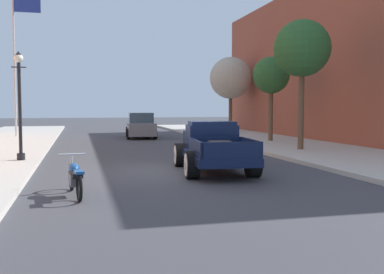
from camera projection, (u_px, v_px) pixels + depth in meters
ground_plane at (180, 171)px, 14.49m from camera, size 140.00×140.00×0.00m
sidewalk_right at (376, 162)px, 16.24m from camera, size 5.50×64.00×0.15m
hotrod_truck_navy at (212, 147)px, 14.53m from camera, size 2.49×5.05×1.58m
motorcycle_parked at (75, 177)px, 10.36m from camera, size 0.62×2.11×0.93m
car_background_grey at (141, 126)px, 29.51m from camera, size 2.11×4.42×1.65m
street_lamp_near at (20, 97)px, 15.97m from camera, size 0.50×0.32×3.85m
flagpole at (18, 48)px, 28.56m from camera, size 1.74×0.16×9.16m
street_tree_nearest at (302, 49)px, 19.93m from camera, size 2.51×2.51×5.73m
street_tree_second at (271, 76)px, 25.11m from camera, size 2.05×2.05×4.68m
street_tree_third at (231, 78)px, 34.47m from camera, size 3.19×3.19×5.68m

